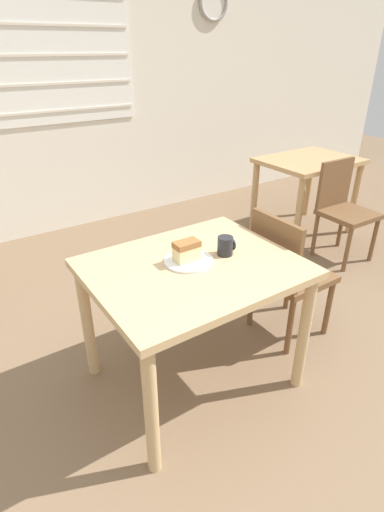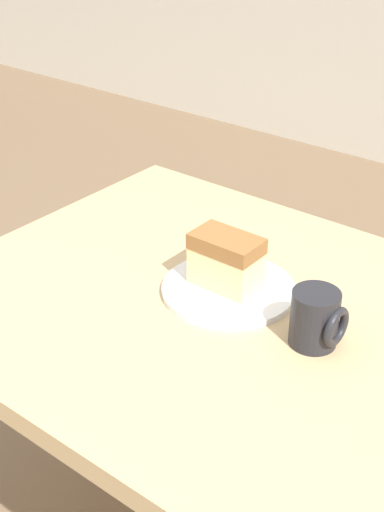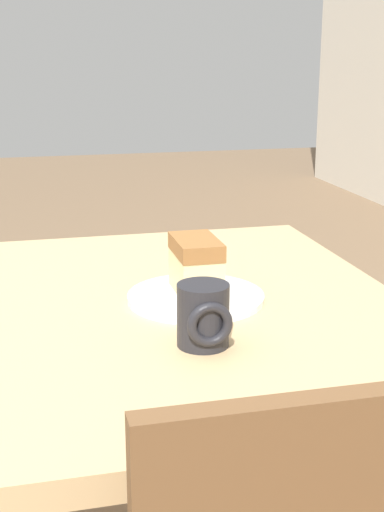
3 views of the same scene
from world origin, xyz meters
The scene contains 4 objects.
dining_table_near centered at (0.10, 0.53, 0.63)m, with size 1.00×0.82×0.73m.
plate centered at (0.09, 0.57, 0.74)m, with size 0.24×0.24×0.01m.
cake_slice centered at (0.08, 0.57, 0.79)m, with size 0.13×0.08×0.10m.
coffee_mug centered at (0.29, 0.53, 0.78)m, with size 0.09×0.08×0.10m.
Camera 3 is at (1.25, 0.28, 1.16)m, focal length 50.00 mm.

